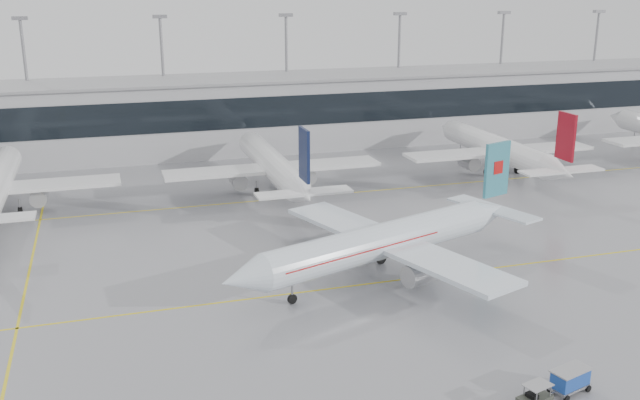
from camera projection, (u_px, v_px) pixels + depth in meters
name	position (u px, v px, depth m)	size (l,w,h in m)	color
ground	(357.00, 285.00, 67.43)	(320.00, 320.00, 0.00)	gray
taxi_line_main	(357.00, 285.00, 67.43)	(120.00, 0.25, 0.01)	yellow
taxi_line_north	(280.00, 199.00, 94.88)	(120.00, 0.25, 0.01)	yellow
taxi_line_cross	(31.00, 264.00, 72.65)	(0.25, 60.00, 0.01)	yellow
terminal	(234.00, 115.00, 122.44)	(180.00, 15.00, 12.00)	#A9A9AD
terminal_glass	(242.00, 113.00, 115.10)	(180.00, 0.20, 5.00)	black
terminal_roof	(233.00, 79.00, 120.66)	(182.00, 16.00, 0.40)	gray
light_masts	(226.00, 68.00, 125.82)	(156.40, 1.00, 22.60)	gray
air_canada_jet	(390.00, 240.00, 69.03)	(35.26, 28.67, 11.31)	white
parked_jet_c	(273.00, 165.00, 97.19)	(29.64, 36.96, 11.72)	white
parked_jet_d	(499.00, 149.00, 107.11)	(29.64, 36.96, 11.72)	white
baggage_tug	(534.00, 400.00, 47.63)	(3.59, 2.05, 1.71)	#34382F
baggage_cart	(570.00, 379.00, 49.39)	(3.19, 2.31, 1.77)	gray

